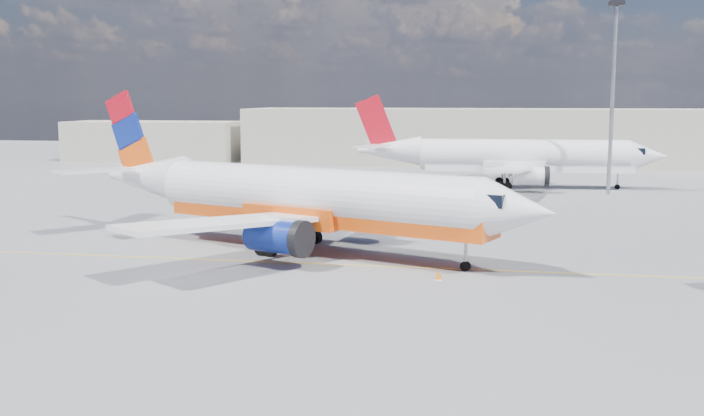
# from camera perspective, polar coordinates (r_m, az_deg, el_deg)

# --- Properties ---
(ground) EXTENTS (240.00, 240.00, 0.00)m
(ground) POSITION_cam_1_polar(r_m,az_deg,el_deg) (42.27, 2.08, -5.13)
(ground) COLOR slate
(ground) RESTS_ON ground
(taxi_line) EXTENTS (70.00, 0.15, 0.01)m
(taxi_line) POSITION_cam_1_polar(r_m,az_deg,el_deg) (45.17, 2.61, -4.26)
(taxi_line) COLOR yellow
(taxi_line) RESTS_ON ground
(terminal_main) EXTENTS (70.00, 14.00, 8.00)m
(terminal_main) POSITION_cam_1_polar(r_m,az_deg,el_deg) (115.90, 9.77, 5.15)
(terminal_main) COLOR #ADA695
(terminal_main) RESTS_ON ground
(terminal_annex) EXTENTS (26.00, 10.00, 6.00)m
(terminal_annex) POSITION_cam_1_polar(r_m,az_deg,el_deg) (123.81, -14.15, 4.74)
(terminal_annex) COLOR #ADA695
(terminal_annex) RESTS_ON ground
(main_jet) EXTENTS (33.42, 25.27, 10.22)m
(main_jet) POSITION_cam_1_polar(r_m,az_deg,el_deg) (49.18, -3.71, 0.76)
(main_jet) COLOR white
(main_jet) RESTS_ON ground
(second_jet) EXTENTS (32.93, 26.03, 9.98)m
(second_jet) POSITION_cam_1_polar(r_m,az_deg,el_deg) (85.57, 11.62, 3.66)
(second_jet) COLOR white
(second_jet) RESTS_ON ground
(traffic_cone) EXTENTS (0.41, 0.41, 0.58)m
(traffic_cone) POSITION_cam_1_polar(r_m,az_deg,el_deg) (42.06, 6.31, -4.85)
(traffic_cone) COLOR white
(traffic_cone) RESTS_ON ground
(floodlight_mast) EXTENTS (1.38, 1.38, 18.87)m
(floodlight_mast) POSITION_cam_1_polar(r_m,az_deg,el_deg) (81.82, 18.47, 8.82)
(floodlight_mast) COLOR #9898A0
(floodlight_mast) RESTS_ON ground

